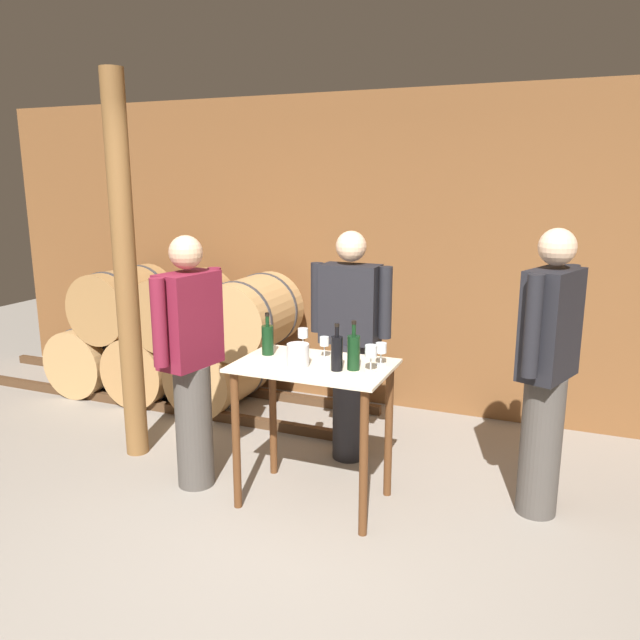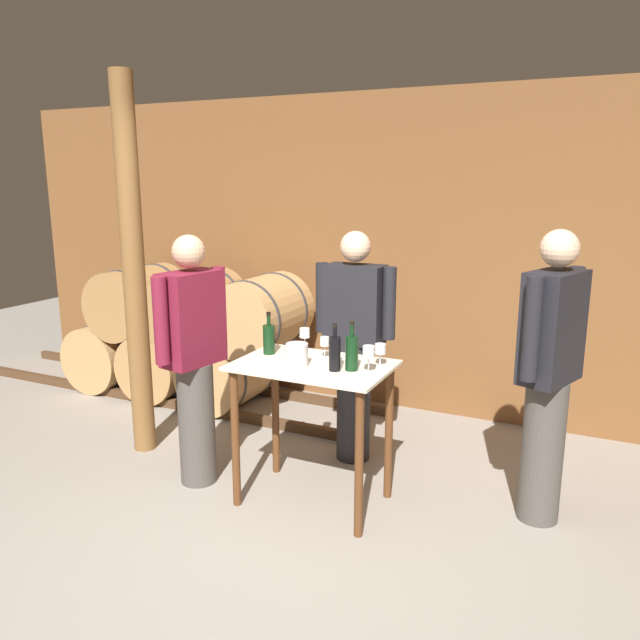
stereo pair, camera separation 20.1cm
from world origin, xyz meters
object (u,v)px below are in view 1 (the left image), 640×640
object	(u,v)px
wine_bottle_left	(337,352)
person_visitor_with_scarf	(191,358)
wine_bottle_center	(354,351)
wine_bottle_far_left	(268,339)
wine_glass_near_right	(371,352)
person_host	(547,369)
person_visitor_bearded	(350,342)
wine_glass_near_center	(324,343)
wine_glass_near_left	(303,334)
wooden_post	(125,272)
wine_glass_far_side	(381,349)
ice_bucket	(298,355)

from	to	relation	value
wine_bottle_left	person_visitor_with_scarf	xyz separation A→B (m)	(-0.99, -0.03, -0.14)
person_visitor_with_scarf	wine_bottle_center	bearing A→B (deg)	4.06
wine_bottle_center	person_visitor_with_scarf	distance (m)	1.08
wine_bottle_far_left	person_visitor_with_scarf	size ratio (longest dim) A/B	0.16
wine_glass_near_right	person_host	world-z (taller)	person_host
wine_bottle_left	person_visitor_bearded	size ratio (longest dim) A/B	0.17
wine_bottle_left	person_visitor_with_scarf	distance (m)	1.00
wine_glass_near_center	person_visitor_bearded	xyz separation A→B (m)	(-0.02, 0.54, -0.13)
wine_glass_near_right	person_host	size ratio (longest dim) A/B	0.09
wine_glass_near_left	person_host	bearing A→B (deg)	5.46
wine_glass_near_right	person_visitor_with_scarf	world-z (taller)	person_visitor_with_scarf
person_visitor_with_scarf	wine_glass_near_right	bearing A→B (deg)	3.45
wine_glass_near_left	person_visitor_bearded	bearing A→B (deg)	68.63
wine_glass_near_right	person_visitor_bearded	distance (m)	0.81
wooden_post	wine_glass_near_center	size ratio (longest dim) A/B	19.98
person_host	wine_glass_near_right	bearing A→B (deg)	-156.33
wine_bottle_left	wine_glass_near_left	distance (m)	0.47
wine_glass_far_side	person_visitor_bearded	xyz separation A→B (m)	(-0.39, 0.55, -0.13)
wine_bottle_left	person_host	world-z (taller)	person_host
wine_bottle_left	wine_bottle_far_left	bearing A→B (deg)	164.36
wine_glass_near_left	person_visitor_bearded	distance (m)	0.49
wine_bottle_center	ice_bucket	distance (m)	0.34
wine_glass_near_center	wine_glass_far_side	xyz separation A→B (m)	(0.37, -0.01, 0.00)
wine_glass_near_left	person_host	distance (m)	1.50
ice_bucket	person_visitor_with_scarf	world-z (taller)	person_visitor_with_scarf
wine_glass_near_center	person_host	bearing A→B (deg)	10.86
person_host	ice_bucket	bearing A→B (deg)	-161.35
person_visitor_with_scarf	person_host	bearing A→B (deg)	12.85
wine_glass_far_side	person_visitor_bearded	bearing A→B (deg)	125.49
wine_bottle_center	wine_bottle_far_left	bearing A→B (deg)	171.07
person_host	person_visitor_bearded	distance (m)	1.35
wooden_post	wine_glass_near_right	bearing A→B (deg)	-5.59
wine_bottle_center	wine_glass_near_center	bearing A→B (deg)	147.24
wine_bottle_far_left	person_visitor_with_scarf	distance (m)	0.51
wine_glass_far_side	wooden_post	bearing A→B (deg)	179.21
wine_glass_near_right	person_host	bearing A→B (deg)	23.67
wine_glass_near_left	wine_glass_far_side	size ratio (longest dim) A/B	1.09
wine_bottle_far_left	person_host	distance (m)	1.69
wine_bottle_center	person_host	bearing A→B (deg)	21.25
wine_glass_far_side	person_visitor_with_scarf	size ratio (longest dim) A/B	0.08
wooden_post	wine_glass_far_side	distance (m)	1.91
ice_bucket	person_host	size ratio (longest dim) A/B	0.08
wine_bottle_left	wine_bottle_center	xyz separation A→B (m)	(0.08, 0.05, -0.00)
person_visitor_with_scarf	ice_bucket	bearing A→B (deg)	1.47
wine_bottle_center	person_host	world-z (taller)	person_host
wine_glass_near_right	person_visitor_bearded	world-z (taller)	person_visitor_bearded
wine_bottle_left	wine_glass_near_left	world-z (taller)	wine_bottle_left
wine_glass_near_right	wine_glass_far_side	xyz separation A→B (m)	(0.01, 0.16, -0.02)
person_visitor_with_scarf	wine_glass_near_center	bearing A→B (deg)	15.91
wooden_post	wine_bottle_far_left	size ratio (longest dim) A/B	10.02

